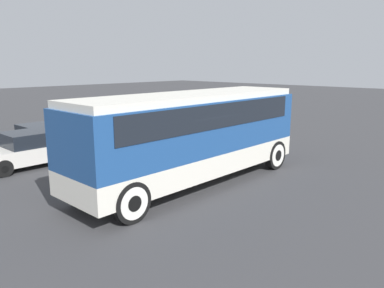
# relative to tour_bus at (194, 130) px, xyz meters

# --- Properties ---
(ground_plane) EXTENTS (120.00, 120.00, 0.00)m
(ground_plane) POSITION_rel_tour_bus_xyz_m (-0.10, 0.00, -1.92)
(ground_plane) COLOR #38383A
(tour_bus) EXTENTS (9.24, 2.54, 3.19)m
(tour_bus) POSITION_rel_tour_bus_xyz_m (0.00, 0.00, 0.00)
(tour_bus) COLOR silver
(tour_bus) RESTS_ON ground_plane
(parked_car_near) EXTENTS (4.80, 1.94, 1.30)m
(parked_car_near) POSITION_rel_tour_bus_xyz_m (-0.85, 8.92, -1.26)
(parked_car_near) COLOR black
(parked_car_near) RESTS_ON ground_plane
(parked_car_mid) EXTENTS (4.49, 1.96, 1.43)m
(parked_car_mid) POSITION_rel_tour_bus_xyz_m (-2.60, 6.52, -1.21)
(parked_car_mid) COLOR silver
(parked_car_mid) RESTS_ON ground_plane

